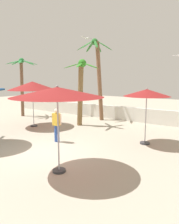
{
  "coord_description": "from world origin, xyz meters",
  "views": [
    {
      "loc": [
        6.45,
        -5.89,
        3.09
      ],
      "look_at": [
        0.0,
        3.0,
        1.4
      ],
      "focal_mm": 34.7,
      "sensor_mm": 36.0,
      "label": 1
    }
  ],
  "objects_px": {
    "patio_umbrella_0": "(57,93)",
    "patio_umbrella_4": "(147,93)",
    "palm_tree_1": "(81,85)",
    "palm_tree_0": "(22,78)",
    "palm_tree_3": "(98,70)",
    "seagull_2": "(87,38)",
    "guest_0": "(57,122)",
    "lamp_post_1": "(81,92)",
    "patio_umbrella_2": "(32,86)"
  },
  "relations": [
    {
      "from": "patio_umbrella_0",
      "to": "palm_tree_1",
      "type": "xyz_separation_m",
      "value": [
        -3.93,
        6.21,
        0.04
      ]
    },
    {
      "from": "palm_tree_1",
      "to": "lamp_post_1",
      "type": "relative_size",
      "value": 1.21
    },
    {
      "from": "lamp_post_1",
      "to": "palm_tree_3",
      "type": "bearing_deg",
      "value": -8.59
    },
    {
      "from": "guest_0",
      "to": "seagull_2",
      "type": "relative_size",
      "value": 1.31
    },
    {
      "from": "palm_tree_0",
      "to": "patio_umbrella_0",
      "type": "bearing_deg",
      "value": -31.73
    },
    {
      "from": "patio_umbrella_2",
      "to": "palm_tree_3",
      "type": "xyz_separation_m",
      "value": [
        2.04,
        4.49,
        1.11
      ]
    },
    {
      "from": "palm_tree_1",
      "to": "seagull_2",
      "type": "bearing_deg",
      "value": 119.87
    },
    {
      "from": "guest_0",
      "to": "seagull_2",
      "type": "distance_m",
      "value": 8.97
    },
    {
      "from": "patio_umbrella_4",
      "to": "palm_tree_1",
      "type": "bearing_deg",
      "value": 163.55
    },
    {
      "from": "palm_tree_3",
      "to": "guest_0",
      "type": "bearing_deg",
      "value": -74.49
    },
    {
      "from": "patio_umbrella_2",
      "to": "palm_tree_1",
      "type": "relative_size",
      "value": 0.72
    },
    {
      "from": "patio_umbrella_4",
      "to": "palm_tree_0",
      "type": "height_order",
      "value": "palm_tree_0"
    },
    {
      "from": "palm_tree_3",
      "to": "seagull_2",
      "type": "xyz_separation_m",
      "value": [
        -1.36,
        0.45,
        2.48
      ]
    },
    {
      "from": "palm_tree_0",
      "to": "guest_0",
      "type": "relative_size",
      "value": 2.86
    },
    {
      "from": "seagull_2",
      "to": "patio_umbrella_2",
      "type": "bearing_deg",
      "value": -97.86
    },
    {
      "from": "seagull_2",
      "to": "palm_tree_0",
      "type": "bearing_deg",
      "value": -148.08
    },
    {
      "from": "palm_tree_0",
      "to": "seagull_2",
      "type": "height_order",
      "value": "seagull_2"
    },
    {
      "from": "palm_tree_3",
      "to": "guest_0",
      "type": "height_order",
      "value": "palm_tree_3"
    },
    {
      "from": "patio_umbrella_2",
      "to": "palm_tree_0",
      "type": "height_order",
      "value": "palm_tree_0"
    },
    {
      "from": "palm_tree_0",
      "to": "seagull_2",
      "type": "bearing_deg",
      "value": 31.92
    },
    {
      "from": "palm_tree_1",
      "to": "patio_umbrella_0",
      "type": "bearing_deg",
      "value": -57.67
    },
    {
      "from": "patio_umbrella_4",
      "to": "guest_0",
      "type": "distance_m",
      "value": 4.5
    },
    {
      "from": "patio_umbrella_0",
      "to": "patio_umbrella_4",
      "type": "relative_size",
      "value": 1.12
    },
    {
      "from": "patio_umbrella_2",
      "to": "guest_0",
      "type": "relative_size",
      "value": 1.87
    },
    {
      "from": "patio_umbrella_4",
      "to": "seagull_2",
      "type": "relative_size",
      "value": 2.11
    },
    {
      "from": "palm_tree_0",
      "to": "palm_tree_1",
      "type": "relative_size",
      "value": 1.1
    },
    {
      "from": "patio_umbrella_2",
      "to": "seagull_2",
      "type": "distance_m",
      "value": 6.14
    },
    {
      "from": "patio_umbrella_4",
      "to": "lamp_post_1",
      "type": "xyz_separation_m",
      "value": [
        -7.24,
        4.21,
        -0.36
      ]
    },
    {
      "from": "patio_umbrella_2",
      "to": "palm_tree_1",
      "type": "xyz_separation_m",
      "value": [
        2.34,
        2.06,
        0.06
      ]
    },
    {
      "from": "palm_tree_0",
      "to": "palm_tree_3",
      "type": "relative_size",
      "value": 0.79
    },
    {
      "from": "patio_umbrella_2",
      "to": "seagull_2",
      "type": "xyz_separation_m",
      "value": [
        0.68,
        4.94,
        3.58
      ]
    },
    {
      "from": "patio_umbrella_4",
      "to": "palm_tree_1",
      "type": "relative_size",
      "value": 0.62
    },
    {
      "from": "patio_umbrella_0",
      "to": "patio_umbrella_4",
      "type": "distance_m",
      "value": 4.85
    },
    {
      "from": "patio_umbrella_4",
      "to": "seagull_2",
      "type": "xyz_separation_m",
      "value": [
        -6.71,
        4.37,
        3.8
      ]
    },
    {
      "from": "guest_0",
      "to": "patio_umbrella_0",
      "type": "bearing_deg",
      "value": -44.49
    },
    {
      "from": "patio_umbrella_4",
      "to": "palm_tree_3",
      "type": "distance_m",
      "value": 6.77
    },
    {
      "from": "palm_tree_1",
      "to": "seagull_2",
      "type": "relative_size",
      "value": 3.43
    },
    {
      "from": "palm_tree_1",
      "to": "lamp_post_1",
      "type": "xyz_separation_m",
      "value": [
        -2.19,
        2.72,
        -0.64
      ]
    },
    {
      "from": "patio_umbrella_0",
      "to": "patio_umbrella_2",
      "type": "height_order",
      "value": "patio_umbrella_2"
    },
    {
      "from": "palm_tree_0",
      "to": "seagull_2",
      "type": "distance_m",
      "value": 6.19
    },
    {
      "from": "patio_umbrella_2",
      "to": "guest_0",
      "type": "bearing_deg",
      "value": -24.14
    },
    {
      "from": "patio_umbrella_2",
      "to": "seagull_2",
      "type": "bearing_deg",
      "value": 82.14
    },
    {
      "from": "patio_umbrella_4",
      "to": "lamp_post_1",
      "type": "distance_m",
      "value": 8.38
    },
    {
      "from": "patio_umbrella_0",
      "to": "patio_umbrella_4",
      "type": "bearing_deg",
      "value": 76.62
    },
    {
      "from": "palm_tree_1",
      "to": "lamp_post_1",
      "type": "bearing_deg",
      "value": 128.82
    },
    {
      "from": "patio_umbrella_4",
      "to": "palm_tree_3",
      "type": "bearing_deg",
      "value": 143.73
    },
    {
      "from": "palm_tree_1",
      "to": "guest_0",
      "type": "xyz_separation_m",
      "value": [
        1.41,
        -3.74,
        -1.69
      ]
    },
    {
      "from": "patio_umbrella_4",
      "to": "guest_0",
      "type": "height_order",
      "value": "patio_umbrella_4"
    },
    {
      "from": "palm_tree_3",
      "to": "patio_umbrella_2",
      "type": "bearing_deg",
      "value": -114.41
    },
    {
      "from": "palm_tree_0",
      "to": "palm_tree_3",
      "type": "bearing_deg",
      "value": 21.98
    }
  ]
}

